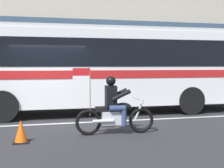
{
  "coord_description": "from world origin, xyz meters",
  "views": [
    {
      "loc": [
        -0.1,
        -9.7,
        1.87
      ],
      "look_at": [
        2.04,
        -0.43,
        1.22
      ],
      "focal_mm": 46.02,
      "sensor_mm": 36.0,
      "label": 1
    }
  ],
  "objects_px": {
    "fire_hydrant": "(17,94)",
    "transit_bus": "(102,64)",
    "motorcycle_with_rider": "(114,109)",
    "traffic_cone": "(21,132)"
  },
  "relations": [
    {
      "from": "fire_hydrant",
      "to": "transit_bus",
      "type": "bearing_deg",
      "value": -39.21
    },
    {
      "from": "transit_bus",
      "to": "motorcycle_with_rider",
      "type": "distance_m",
      "value": 3.72
    },
    {
      "from": "transit_bus",
      "to": "traffic_cone",
      "type": "height_order",
      "value": "transit_bus"
    },
    {
      "from": "transit_bus",
      "to": "motorcycle_with_rider",
      "type": "xyz_separation_m",
      "value": [
        -0.37,
        -3.5,
        -1.22
      ]
    },
    {
      "from": "motorcycle_with_rider",
      "to": "transit_bus",
      "type": "bearing_deg",
      "value": 84.03
    },
    {
      "from": "motorcycle_with_rider",
      "to": "fire_hydrant",
      "type": "xyz_separation_m",
      "value": [
        -3.1,
        6.32,
        -0.15
      ]
    },
    {
      "from": "motorcycle_with_rider",
      "to": "fire_hydrant",
      "type": "height_order",
      "value": "motorcycle_with_rider"
    },
    {
      "from": "fire_hydrant",
      "to": "traffic_cone",
      "type": "relative_size",
      "value": 1.36
    },
    {
      "from": "motorcycle_with_rider",
      "to": "traffic_cone",
      "type": "bearing_deg",
      "value": -172.36
    },
    {
      "from": "motorcycle_with_rider",
      "to": "fire_hydrant",
      "type": "bearing_deg",
      "value": 116.09
    }
  ]
}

